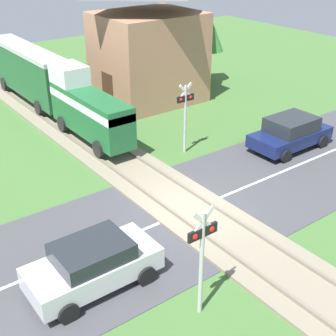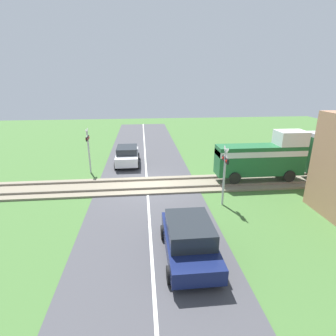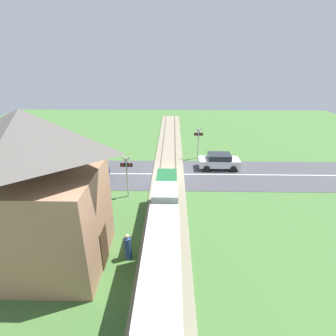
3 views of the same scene
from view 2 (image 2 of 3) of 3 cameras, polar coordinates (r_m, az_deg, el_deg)
ground_plane at (r=16.90m, az=-4.56°, el=-4.00°), size 60.00×60.00×0.00m
road_surface at (r=16.89m, az=-4.56°, el=-3.97°), size 48.00×6.40×0.02m
track_bed at (r=16.87m, az=-4.57°, el=-3.79°), size 2.80×48.00×0.24m
train at (r=20.23m, az=31.04°, el=2.77°), size 1.58×14.30×3.18m
car_near_crossing at (r=21.14m, az=-8.84°, el=2.79°), size 3.77×1.88×1.45m
car_far_side at (r=10.36m, az=4.63°, el=-15.04°), size 3.99×1.97×1.53m
crossing_signal_west_approach at (r=19.44m, az=-16.98°, el=4.78°), size 0.90×0.18×3.26m
crossing_signal_east_approach at (r=14.04m, az=12.25°, el=-0.14°), size 0.90×0.18×3.26m
pedestrian_by_station at (r=18.40m, az=30.82°, el=-2.50°), size 0.37×0.37×1.51m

